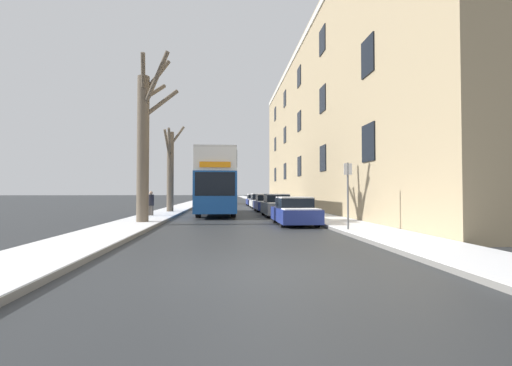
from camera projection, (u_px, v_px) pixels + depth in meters
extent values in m
plane|color=#303335|center=(258.00, 272.00, 6.84)|extent=(320.00, 320.00, 0.00)
cube|color=slate|center=(200.00, 201.00, 59.16)|extent=(2.38, 130.00, 0.13)
cube|color=white|center=(200.00, 200.00, 59.16)|extent=(2.36, 130.00, 0.03)
cube|color=slate|center=(257.00, 201.00, 60.05)|extent=(2.38, 130.00, 0.13)
cube|color=white|center=(257.00, 200.00, 60.05)|extent=(2.36, 130.00, 0.03)
cube|color=tan|center=(347.00, 126.00, 31.78)|extent=(9.00, 42.99, 15.52)
cube|color=black|center=(368.00, 143.00, 16.21)|extent=(0.08, 1.40, 1.80)
cube|color=black|center=(323.00, 158.00, 23.74)|extent=(0.08, 1.40, 1.80)
cube|color=black|center=(299.00, 166.00, 31.28)|extent=(0.08, 1.40, 1.80)
cube|color=black|center=(285.00, 171.00, 38.81)|extent=(0.08, 1.40, 1.80)
cube|color=black|center=(275.00, 175.00, 46.34)|extent=(0.08, 1.40, 1.80)
cube|color=black|center=(368.00, 56.00, 16.32)|extent=(0.08, 1.40, 1.80)
cube|color=black|center=(323.00, 99.00, 23.85)|extent=(0.08, 1.40, 1.80)
cube|color=black|center=(299.00, 121.00, 31.38)|extent=(0.08, 1.40, 1.80)
cube|color=black|center=(285.00, 135.00, 38.92)|extent=(0.08, 1.40, 1.80)
cube|color=black|center=(275.00, 144.00, 46.45)|extent=(0.08, 1.40, 1.80)
cube|color=black|center=(322.00, 41.00, 23.96)|extent=(0.08, 1.40, 1.80)
cube|color=black|center=(299.00, 77.00, 31.49)|extent=(0.08, 1.40, 1.80)
cube|color=black|center=(285.00, 99.00, 39.02)|extent=(0.08, 1.40, 1.80)
cube|color=black|center=(275.00, 114.00, 46.56)|extent=(0.08, 1.40, 1.80)
cube|color=beige|center=(299.00, 47.00, 31.56)|extent=(0.12, 42.13, 0.44)
cylinder|color=brown|center=(143.00, 150.00, 16.59)|extent=(0.57, 0.57, 7.23)
cylinder|color=brown|center=(143.00, 74.00, 16.12)|extent=(0.45, 1.35, 1.71)
cylinder|color=brown|center=(156.00, 77.00, 16.85)|extent=(1.37, 0.45, 1.85)
cylinder|color=brown|center=(161.00, 104.00, 17.17)|extent=(1.71, 1.13, 1.72)
cylinder|color=brown|center=(154.00, 92.00, 17.47)|extent=(0.95, 1.73, 1.31)
cylinder|color=brown|center=(155.00, 81.00, 16.12)|extent=(1.60, 1.48, 2.49)
cylinder|color=brown|center=(170.00, 173.00, 25.33)|extent=(0.50, 0.50, 6.04)
cylinder|color=brown|center=(177.00, 136.00, 25.49)|extent=(1.13, 0.29, 1.54)
cylinder|color=brown|center=(170.00, 142.00, 24.28)|extent=(0.42, 2.35, 1.72)
cylinder|color=brown|center=(168.00, 146.00, 24.70)|extent=(0.39, 1.52, 2.26)
cube|color=#194C99|center=(217.00, 192.00, 24.33)|extent=(2.50, 10.22, 2.46)
cube|color=silver|center=(217.00, 165.00, 24.38)|extent=(2.45, 10.01, 1.35)
cube|color=silver|center=(217.00, 155.00, 24.40)|extent=(2.45, 10.01, 0.12)
cube|color=black|center=(217.00, 186.00, 24.34)|extent=(2.53, 8.99, 1.28)
cube|color=black|center=(217.00, 164.00, 24.38)|extent=(2.53, 8.99, 1.03)
cube|color=black|center=(215.00, 184.00, 19.27)|extent=(2.25, 0.06, 1.35)
cube|color=orange|center=(215.00, 164.00, 19.29)|extent=(1.75, 0.05, 0.32)
cylinder|color=black|center=(198.00, 209.00, 21.15)|extent=(0.30, 1.07, 1.07)
cylinder|color=black|center=(233.00, 209.00, 21.35)|extent=(0.30, 1.07, 1.07)
cylinder|color=black|center=(204.00, 205.00, 27.05)|extent=(0.30, 1.07, 1.07)
cylinder|color=black|center=(232.00, 205.00, 27.25)|extent=(0.30, 1.07, 1.07)
cube|color=navy|center=(295.00, 215.00, 16.60)|extent=(1.80, 3.99, 0.64)
cube|color=black|center=(294.00, 203.00, 16.77)|extent=(1.55, 2.00, 0.49)
cube|color=white|center=(294.00, 197.00, 16.78)|extent=(1.51, 1.90, 0.06)
cube|color=white|center=(301.00, 209.00, 15.20)|extent=(1.62, 1.04, 0.05)
cylinder|color=black|center=(283.00, 221.00, 15.33)|extent=(0.20, 0.61, 0.61)
cylinder|color=black|center=(317.00, 220.00, 15.47)|extent=(0.20, 0.61, 0.61)
cylinder|color=black|center=(275.00, 217.00, 17.72)|extent=(0.20, 0.61, 0.61)
cylinder|color=black|center=(305.00, 217.00, 17.86)|extent=(0.20, 0.61, 0.61)
cube|color=slate|center=(277.00, 208.00, 22.34)|extent=(1.71, 4.09, 0.72)
cube|color=black|center=(276.00, 199.00, 22.52)|extent=(1.47, 2.04, 0.52)
cube|color=white|center=(276.00, 194.00, 22.52)|extent=(1.43, 1.94, 0.06)
cube|color=white|center=(280.00, 203.00, 20.90)|extent=(1.54, 1.07, 0.05)
cylinder|color=black|center=(268.00, 213.00, 21.04)|extent=(0.20, 0.63, 0.63)
cylinder|color=black|center=(292.00, 213.00, 21.18)|extent=(0.20, 0.63, 0.63)
cylinder|color=black|center=(263.00, 210.00, 23.49)|extent=(0.20, 0.63, 0.63)
cylinder|color=black|center=(285.00, 210.00, 23.62)|extent=(0.20, 0.63, 0.63)
cube|color=navy|center=(266.00, 205.00, 28.21)|extent=(1.76, 4.23, 0.65)
cube|color=black|center=(266.00, 198.00, 28.39)|extent=(1.51, 2.12, 0.53)
cube|color=white|center=(266.00, 194.00, 28.40)|extent=(1.48, 2.01, 0.07)
cube|color=white|center=(268.00, 201.00, 26.72)|extent=(1.58, 1.10, 0.05)
cylinder|color=black|center=(258.00, 208.00, 26.87)|extent=(0.20, 0.64, 0.64)
cylinder|color=black|center=(278.00, 208.00, 27.01)|extent=(0.20, 0.64, 0.64)
cylinder|color=black|center=(255.00, 207.00, 29.40)|extent=(0.20, 0.64, 0.64)
cylinder|color=black|center=(273.00, 207.00, 29.54)|extent=(0.20, 0.64, 0.64)
cube|color=silver|center=(259.00, 203.00, 33.89)|extent=(1.69, 4.36, 0.60)
cube|color=black|center=(259.00, 197.00, 34.08)|extent=(1.46, 2.18, 0.59)
cube|color=white|center=(259.00, 194.00, 34.08)|extent=(1.42, 2.07, 0.06)
cube|color=white|center=(261.00, 200.00, 32.35)|extent=(1.52, 1.14, 0.05)
cylinder|color=black|center=(253.00, 205.00, 32.51)|extent=(0.20, 0.63, 0.63)
cylinder|color=black|center=(268.00, 205.00, 32.65)|extent=(0.20, 0.63, 0.63)
cylinder|color=black|center=(251.00, 204.00, 35.12)|extent=(0.20, 0.63, 0.63)
cylinder|color=black|center=(265.00, 204.00, 35.25)|extent=(0.20, 0.63, 0.63)
cube|color=navy|center=(254.00, 202.00, 39.39)|extent=(1.77, 4.02, 0.59)
cube|color=black|center=(254.00, 197.00, 39.57)|extent=(1.52, 2.01, 0.49)
cube|color=white|center=(254.00, 194.00, 39.57)|extent=(1.48, 1.91, 0.10)
cube|color=white|center=(255.00, 199.00, 37.98)|extent=(1.59, 1.05, 0.08)
cylinder|color=black|center=(248.00, 203.00, 38.12)|extent=(0.20, 0.62, 0.62)
cylinder|color=black|center=(262.00, 203.00, 38.26)|extent=(0.20, 0.62, 0.62)
cylinder|color=black|center=(247.00, 203.00, 40.52)|extent=(0.20, 0.62, 0.62)
cylinder|color=black|center=(260.00, 203.00, 40.66)|extent=(0.20, 0.62, 0.62)
cube|color=#9EA3AD|center=(219.00, 195.00, 45.51)|extent=(1.99, 5.07, 2.03)
cube|color=black|center=(218.00, 191.00, 43.02)|extent=(1.75, 0.06, 0.89)
cylinder|color=black|center=(211.00, 202.00, 43.79)|extent=(0.22, 0.68, 0.68)
cylinder|color=black|center=(225.00, 202.00, 43.95)|extent=(0.22, 0.68, 0.68)
cylinder|color=black|center=(212.00, 201.00, 47.02)|extent=(0.22, 0.68, 0.68)
cylinder|color=black|center=(225.00, 201.00, 47.18)|extent=(0.22, 0.68, 0.68)
cylinder|color=#4C4742|center=(150.00, 212.00, 20.87)|extent=(0.17, 0.17, 0.76)
cylinder|color=#4C4742|center=(152.00, 212.00, 20.83)|extent=(0.17, 0.17, 0.76)
cylinder|color=black|center=(151.00, 200.00, 20.87)|extent=(0.36, 0.36, 0.67)
sphere|color=tan|center=(151.00, 193.00, 20.88)|extent=(0.21, 0.21, 0.21)
cylinder|color=#4C4F54|center=(348.00, 198.00, 13.16)|extent=(0.07, 0.07, 2.73)
cube|color=silver|center=(348.00, 169.00, 13.17)|extent=(0.32, 0.02, 0.44)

